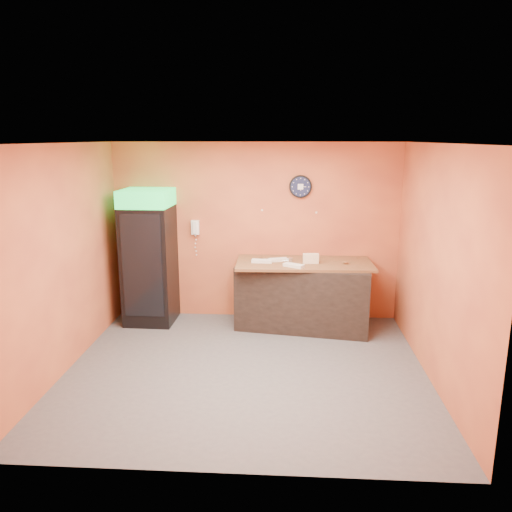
{
  "coord_description": "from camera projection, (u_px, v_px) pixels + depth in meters",
  "views": [
    {
      "loc": [
        0.49,
        -5.78,
        2.86
      ],
      "look_at": [
        0.09,
        0.6,
        1.34
      ],
      "focal_mm": 35.0,
      "sensor_mm": 36.0,
      "label": 1
    }
  ],
  "objects": [
    {
      "name": "wall_phone",
      "position": [
        195.0,
        227.0,
        7.91
      ],
      "size": [
        0.12,
        0.11,
        0.23
      ],
      "color": "white",
      "rests_on": "back_wall"
    },
    {
      "name": "back_wall",
      "position": [
        256.0,
        232.0,
        7.92
      ],
      "size": [
        4.5,
        0.02,
        2.8
      ],
      "primitive_type": "cube",
      "color": "#D76F3C",
      "rests_on": "floor"
    },
    {
      "name": "wrapped_sandwich_left",
      "position": [
        262.0,
        261.0,
        7.49
      ],
      "size": [
        0.31,
        0.14,
        0.04
      ],
      "primitive_type": "cube",
      "rotation": [
        0.0,
        0.0,
        -0.07
      ],
      "color": "silver",
      "rests_on": "butcher_paper"
    },
    {
      "name": "right_wall",
      "position": [
        436.0,
        266.0,
        5.84
      ],
      "size": [
        0.02,
        4.0,
        2.8
      ],
      "primitive_type": "cube",
      "color": "#D76F3C",
      "rests_on": "floor"
    },
    {
      "name": "sub_roll_stack",
      "position": [
        311.0,
        259.0,
        7.42
      ],
      "size": [
        0.24,
        0.1,
        0.15
      ],
      "rotation": [
        0.0,
        0.0,
        0.09
      ],
      "color": "beige",
      "rests_on": "butcher_paper"
    },
    {
      "name": "floor",
      "position": [
        246.0,
        370.0,
        6.3
      ],
      "size": [
        4.5,
        4.5,
        0.0
      ],
      "primitive_type": "plane",
      "color": "#47474C",
      "rests_on": "ground"
    },
    {
      "name": "wrapped_sandwich_right",
      "position": [
        278.0,
        260.0,
        7.57
      ],
      "size": [
        0.31,
        0.2,
        0.04
      ],
      "primitive_type": "cube",
      "rotation": [
        0.0,
        0.0,
        0.31
      ],
      "color": "silver",
      "rests_on": "butcher_paper"
    },
    {
      "name": "wrapped_sandwich_mid",
      "position": [
        294.0,
        265.0,
        7.23
      ],
      "size": [
        0.32,
        0.25,
        0.04
      ],
      "primitive_type": "cube",
      "rotation": [
        0.0,
        0.0,
        -0.53
      ],
      "color": "silver",
      "rests_on": "butcher_paper"
    },
    {
      "name": "prep_counter",
      "position": [
        303.0,
        296.0,
        7.66
      ],
      "size": [
        2.09,
        1.17,
        0.99
      ],
      "primitive_type": "cube",
      "rotation": [
        0.0,
        0.0,
        -0.15
      ],
      "color": "black",
      "rests_on": "floor"
    },
    {
      "name": "ceiling",
      "position": [
        245.0,
        143.0,
        5.65
      ],
      "size": [
        4.5,
        4.0,
        0.02
      ],
      "primitive_type": "cube",
      "color": "white",
      "rests_on": "back_wall"
    },
    {
      "name": "butcher_paper",
      "position": [
        304.0,
        263.0,
        7.54
      ],
      "size": [
        2.06,
        1.0,
        0.04
      ],
      "primitive_type": "cube",
      "rotation": [
        0.0,
        0.0,
        0.03
      ],
      "color": "brown",
      "rests_on": "prep_counter"
    },
    {
      "name": "wall_clock",
      "position": [
        300.0,
        187.0,
        7.68
      ],
      "size": [
        0.35,
        0.06,
        0.35
      ],
      "color": "black",
      "rests_on": "back_wall"
    },
    {
      "name": "left_wall",
      "position": [
        63.0,
        260.0,
        6.11
      ],
      "size": [
        0.02,
        4.0,
        2.8
      ],
      "primitive_type": "cube",
      "color": "#D76F3C",
      "rests_on": "floor"
    },
    {
      "name": "beverage_cooler",
      "position": [
        149.0,
        259.0,
        7.72
      ],
      "size": [
        0.75,
        0.77,
        2.1
      ],
      "rotation": [
        0.0,
        0.0,
        -0.03
      ],
      "color": "black",
      "rests_on": "floor"
    },
    {
      "name": "kitchen_tool",
      "position": [
        291.0,
        260.0,
        7.53
      ],
      "size": [
        0.06,
        0.06,
        0.06
      ],
      "primitive_type": "cylinder",
      "color": "silver",
      "rests_on": "butcher_paper"
    }
  ]
}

